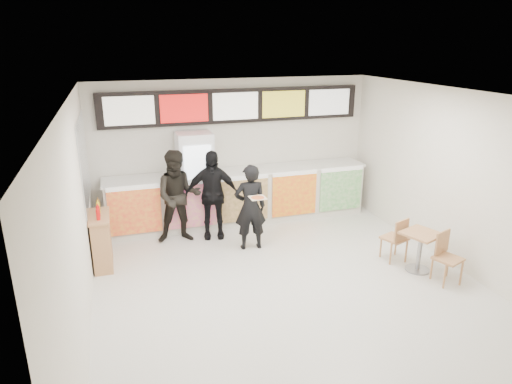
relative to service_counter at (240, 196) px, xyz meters
name	(u,v)px	position (x,y,z in m)	size (l,w,h in m)	color
floor	(294,292)	(0.00, -3.09, -0.57)	(7.00, 7.00, 0.00)	beige
ceiling	(299,98)	(0.00, -3.09, 2.43)	(7.00, 7.00, 0.00)	white
wall_back	(234,150)	(0.00, 0.41, 0.93)	(6.00, 6.00, 0.00)	silver
wall_left	(77,226)	(-3.00, -3.09, 0.93)	(7.00, 7.00, 0.00)	silver
wall_right	(465,183)	(3.00, -3.09, 0.93)	(7.00, 7.00, 0.00)	silver
service_counter	(240,196)	(0.00, 0.00, 0.00)	(5.56, 0.77, 1.14)	silver
menu_board	(235,106)	(0.00, 0.32, 1.88)	(5.50, 0.14, 0.70)	black
drinks_fridge	(196,181)	(-0.93, 0.02, 0.43)	(0.70, 0.67, 2.00)	white
mirror_panel	(84,161)	(-2.99, -0.64, 1.18)	(0.01, 2.00, 1.50)	#B2B7BF
customer_main	(250,207)	(-0.18, -1.34, 0.24)	(0.59, 0.39, 1.63)	black
customer_left	(178,197)	(-1.39, -0.61, 0.33)	(0.88, 0.69, 1.81)	black
customer_mid	(212,195)	(-0.74, -0.61, 0.31)	(1.03, 0.43, 1.76)	black
pizza_slice	(258,197)	(-0.18, -1.79, 0.58)	(0.36, 0.36, 0.02)	beige
cafe_table	(420,244)	(2.29, -3.06, -0.09)	(0.85, 1.46, 0.82)	tan
condiment_ledge	(102,240)	(-2.82, -1.25, -0.09)	(0.34, 0.84, 1.12)	tan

